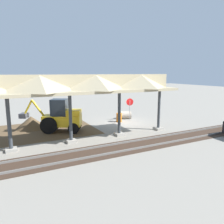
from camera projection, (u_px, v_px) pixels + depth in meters
The scene contains 9 objects.
ground_plane at pixel (125, 122), 22.27m from camera, with size 120.00×120.00×0.00m, color gray.
dirt_work_zone at pixel (47, 130), 19.44m from camera, with size 8.25×7.00×0.01m, color brown.
platform_canopy at pixel (40, 86), 14.30m from camera, with size 21.17×3.20×4.90m.
rail_tracks at pixel (168, 139), 16.56m from camera, with size 60.00×2.58×0.15m.
stop_sign at pixel (130, 104), 23.18m from camera, with size 0.73×0.26×2.33m.
backhoe at pixel (60, 117), 18.64m from camera, with size 5.08×3.51×2.82m.
dirt_mound at pixel (32, 128), 20.02m from camera, with size 5.48×5.48×2.22m, color brown.
concrete_pipe at pixel (126, 115), 24.07m from camera, with size 1.36×1.16×0.83m.
traffic_barrel at pixel (119, 117), 22.53m from camera, with size 0.56×0.56×0.90m, color orange.
Camera 1 is at (11.03, 18.75, 5.04)m, focal length 35.00 mm.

